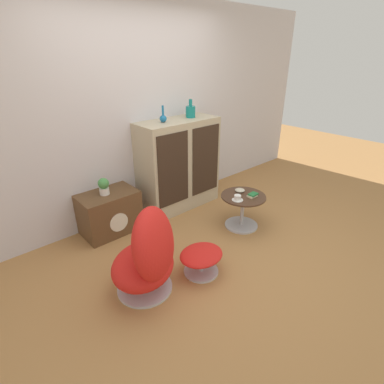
# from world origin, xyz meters

# --- Properties ---
(ground_plane) EXTENTS (12.00, 12.00, 0.00)m
(ground_plane) POSITION_xyz_m (0.00, 0.00, 0.00)
(ground_plane) COLOR #A87542
(wall_back) EXTENTS (6.40, 0.06, 2.60)m
(wall_back) POSITION_xyz_m (0.00, 1.50, 1.30)
(wall_back) COLOR silver
(wall_back) RESTS_ON ground_plane
(sideboard) EXTENTS (1.11, 0.48, 1.20)m
(sideboard) POSITION_xyz_m (0.39, 1.23, 0.60)
(sideboard) COLOR tan
(sideboard) RESTS_ON ground_plane
(tv_console) EXTENTS (0.66, 0.44, 0.50)m
(tv_console) POSITION_xyz_m (-0.67, 1.25, 0.25)
(tv_console) COLOR brown
(tv_console) RESTS_ON ground_plane
(egg_chair) EXTENTS (0.86, 0.85, 0.86)m
(egg_chair) POSITION_xyz_m (-0.89, 0.10, 0.38)
(egg_chair) COLOR #B7B7BC
(egg_chair) RESTS_ON ground_plane
(ottoman) EXTENTS (0.45, 0.38, 0.25)m
(ottoman) POSITION_xyz_m (-0.38, -0.03, 0.18)
(ottoman) COLOR #B7B7BC
(ottoman) RESTS_ON ground_plane
(coffee_table) EXTENTS (0.54, 0.54, 0.42)m
(coffee_table) POSITION_xyz_m (0.60, 0.26, 0.25)
(coffee_table) COLOR #B7B7BC
(coffee_table) RESTS_ON ground_plane
(vase_leftmost) EXTENTS (0.09, 0.09, 0.20)m
(vase_leftmost) POSITION_xyz_m (0.16, 1.23, 1.26)
(vase_leftmost) COLOR #196699
(vase_leftmost) RESTS_ON sideboard
(vase_inner_left) EXTENTS (0.13, 0.13, 0.23)m
(vase_inner_left) POSITION_xyz_m (0.61, 1.23, 1.28)
(vase_inner_left) COLOR #147A75
(vase_inner_left) RESTS_ON sideboard
(potted_plant) EXTENTS (0.12, 0.12, 0.20)m
(potted_plant) POSITION_xyz_m (-0.70, 1.25, 0.60)
(potted_plant) COLOR silver
(potted_plant) RESTS_ON tv_console
(teacup) EXTENTS (0.13, 0.13, 0.06)m
(teacup) POSITION_xyz_m (0.45, 0.24, 0.45)
(teacup) COLOR white
(teacup) RESTS_ON coffee_table
(book_stack) EXTENTS (0.13, 0.09, 0.04)m
(book_stack) POSITION_xyz_m (0.66, 0.17, 0.44)
(book_stack) COLOR beige
(book_stack) RESTS_ON coffee_table
(bowl) EXTENTS (0.12, 0.12, 0.04)m
(bowl) POSITION_xyz_m (0.65, 0.37, 0.44)
(bowl) COLOR beige
(bowl) RESTS_ON coffee_table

